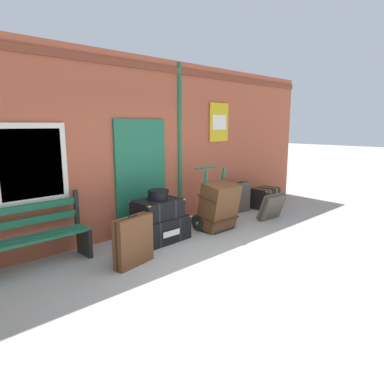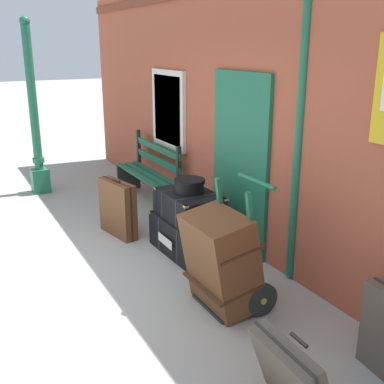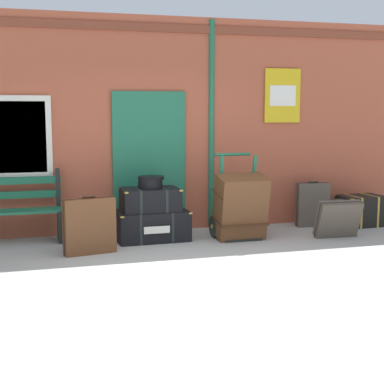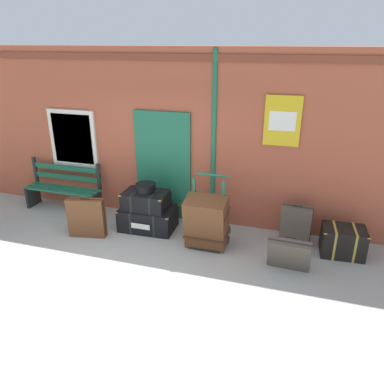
{
  "view_description": "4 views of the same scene",
  "coord_description": "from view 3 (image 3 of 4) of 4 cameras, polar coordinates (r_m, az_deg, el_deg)",
  "views": [
    {
      "loc": [
        -3.76,
        -2.71,
        2.01
      ],
      "look_at": [
        0.44,
        1.55,
        0.83
      ],
      "focal_mm": 32.34,
      "sensor_mm": 36.0,
      "label": 1
    },
    {
      "loc": [
        4.46,
        -0.61,
        2.38
      ],
      "look_at": [
        0.15,
        1.7,
        0.85
      ],
      "focal_mm": 44.1,
      "sensor_mm": 36.0,
      "label": 2
    },
    {
      "loc": [
        -1.78,
        -6.13,
        1.83
      ],
      "look_at": [
        0.44,
        1.69,
        0.68
      ],
      "focal_mm": 54.62,
      "sensor_mm": 36.0,
      "label": 3
    },
    {
      "loc": [
        2.49,
        -3.84,
        3.29
      ],
      "look_at": [
        0.74,
        1.85,
        0.84
      ],
      "focal_mm": 34.57,
      "sensor_mm": 36.0,
      "label": 4
    }
  ],
  "objects": [
    {
      "name": "steamer_trunk_base",
      "position": [
        8.3,
        -3.97,
        -3.24
      ],
      "size": [
        1.03,
        0.7,
        0.43
      ],
      "color": "black",
      "rests_on": "ground"
    },
    {
      "name": "brick_facade",
      "position": [
        8.91,
        -4.43,
        6.52
      ],
      "size": [
        10.4,
        0.35,
        3.2
      ],
      "color": "#AD5138",
      "rests_on": "ground"
    },
    {
      "name": "suitcase_charcoal",
      "position": [
        9.41,
        11.68,
        -1.21
      ],
      "size": [
        0.53,
        0.24,
        0.73
      ],
      "color": "#51473D",
      "rests_on": "ground"
    },
    {
      "name": "platform_bench",
      "position": [
        8.42,
        -18.02,
        -1.84
      ],
      "size": [
        1.6,
        0.43,
        1.01
      ],
      "color": "#1E6647",
      "rests_on": "ground"
    },
    {
      "name": "round_hatbox",
      "position": [
        8.18,
        -4.07,
        1.04
      ],
      "size": [
        0.37,
        0.36,
        0.17
      ],
      "color": "black",
      "rests_on": "steamer_trunk_middle"
    },
    {
      "name": "suitcase_brown",
      "position": [
        7.57,
        -9.98,
        -3.3
      ],
      "size": [
        0.68,
        0.3,
        0.76
      ],
      "color": "brown",
      "rests_on": "ground"
    },
    {
      "name": "suitcase_slate",
      "position": [
        8.62,
        14.08,
        -2.57
      ],
      "size": [
        0.65,
        0.35,
        0.57
      ],
      "color": "#51473D",
      "rests_on": "ground"
    },
    {
      "name": "porters_trolley",
      "position": [
        8.46,
        4.34,
        -2.59
      ],
      "size": [
        0.71,
        0.56,
        1.21
      ],
      "color": "black",
      "rests_on": "ground"
    },
    {
      "name": "large_brown_trunk",
      "position": [
        8.27,
        4.76,
        -1.45
      ],
      "size": [
        0.7,
        0.59,
        0.94
      ],
      "color": "brown",
      "rests_on": "ground"
    },
    {
      "name": "steamer_trunk_middle",
      "position": [
        8.22,
        -4.11,
        -0.74
      ],
      "size": [
        0.81,
        0.56,
        0.33
      ],
      "color": "black",
      "rests_on": "steamer_trunk_base"
    },
    {
      "name": "ground_plane",
      "position": [
        6.64,
        0.31,
        -7.96
      ],
      "size": [
        60.0,
        60.0,
        0.0
      ],
      "primitive_type": "plane",
      "color": "#A3A099"
    },
    {
      "name": "corner_trunk",
      "position": [
        9.66,
        16.15,
        -1.75
      ],
      "size": [
        0.72,
        0.53,
        0.49
      ],
      "color": "black",
      "rests_on": "ground"
    }
  ]
}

